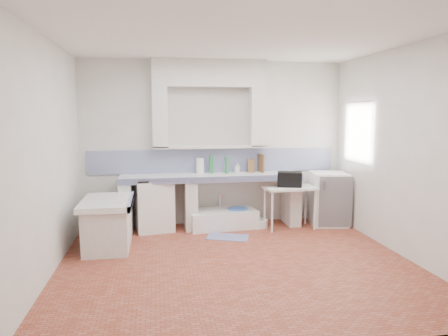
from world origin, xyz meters
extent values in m
plane|color=#A24D3A|center=(0.00, 0.00, 0.00)|extent=(4.50, 4.50, 0.00)
plane|color=white|center=(0.00, 0.00, 2.80)|extent=(4.50, 4.50, 0.00)
plane|color=white|center=(0.00, 2.00, 1.40)|extent=(4.50, 0.00, 4.50)
plane|color=white|center=(0.00, -2.00, 1.40)|extent=(4.50, 0.00, 4.50)
plane|color=white|center=(-2.25, 0.00, 1.40)|extent=(0.00, 4.50, 4.50)
plane|color=white|center=(2.25, 0.00, 1.40)|extent=(0.00, 4.50, 4.50)
cube|color=white|center=(-0.10, 1.88, 2.58)|extent=(1.90, 0.25, 0.45)
cube|color=#3D2413|center=(2.42, 1.20, 1.60)|extent=(0.35, 0.86, 1.06)
cube|color=white|center=(2.28, 1.20, 1.98)|extent=(0.01, 0.84, 0.24)
cube|color=white|center=(-0.10, 1.70, 0.86)|extent=(3.00, 0.60, 0.08)
cube|color=navy|center=(-0.10, 1.42, 0.86)|extent=(3.00, 0.04, 0.10)
cube|color=white|center=(-1.50, 1.70, 0.41)|extent=(0.20, 0.55, 0.82)
cube|color=white|center=(-0.45, 1.70, 0.41)|extent=(0.20, 0.55, 0.82)
cube|color=white|center=(1.30, 1.70, 0.41)|extent=(0.20, 0.55, 0.82)
cube|color=white|center=(-1.70, 0.90, 0.66)|extent=(0.70, 1.10, 0.08)
cube|color=white|center=(-1.70, 0.90, 0.31)|extent=(0.60, 1.00, 0.62)
cube|color=navy|center=(-1.37, 0.90, 0.66)|extent=(0.04, 1.10, 0.10)
cube|color=navy|center=(0.00, 1.99, 1.10)|extent=(4.27, 0.03, 0.40)
cube|color=white|center=(-1.05, 1.69, 0.42)|extent=(0.67, 0.66, 0.83)
cube|color=white|center=(0.08, 1.67, 0.14)|extent=(1.19, 0.73, 0.27)
cube|color=white|center=(1.18, 1.43, 0.35)|extent=(0.87, 0.52, 0.04)
cube|color=white|center=(1.92, 1.55, 0.45)|extent=(0.67, 0.67, 0.91)
cylinder|color=#B2212D|center=(-0.26, 1.63, 0.13)|extent=(0.35, 0.35, 0.27)
cylinder|color=#D95D36|center=(0.14, 1.61, 0.14)|extent=(0.37, 0.37, 0.28)
cylinder|color=#3772D2|center=(0.35, 1.66, 0.16)|extent=(0.38, 0.38, 0.32)
cylinder|color=white|center=(0.68, 1.57, 0.06)|extent=(0.35, 0.35, 0.13)
cylinder|color=silver|center=(0.02, 1.81, 0.14)|extent=(0.08, 0.08, 0.28)
cylinder|color=silver|center=(0.12, 1.85, 0.14)|extent=(0.09, 0.09, 0.28)
cube|color=black|center=(1.18, 1.44, 0.83)|extent=(0.45, 0.33, 0.25)
cylinder|color=#247D38|center=(-0.08, 1.85, 1.05)|extent=(0.07, 0.07, 0.31)
cylinder|color=#247D38|center=(0.18, 1.80, 1.04)|extent=(0.08, 0.08, 0.28)
cube|color=brown|center=(0.61, 1.85, 1.01)|extent=(0.12, 0.09, 0.23)
cube|color=brown|center=(0.80, 1.85, 1.06)|extent=(0.06, 0.23, 0.31)
cylinder|color=white|center=(-0.27, 1.85, 1.03)|extent=(0.15, 0.15, 0.26)
imported|color=white|center=(0.38, 1.85, 0.98)|extent=(0.10, 0.10, 0.17)
cube|color=#2A3092|center=(0.07, 1.07, 0.01)|extent=(0.72, 0.56, 0.01)
camera|label=1|loc=(-0.99, -4.93, 1.90)|focal=32.48mm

